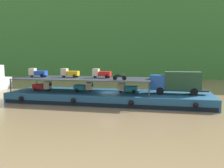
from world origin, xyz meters
TOP-DOWN VIEW (x-y plane):
  - ground_plane at (0.00, 0.00)m, footprint 400.00×400.00m
  - hillside_far_bank at (0.00, 60.40)m, footprint 132.91×34.71m
  - cargo_barge at (-0.00, -0.02)m, footprint 29.08×8.81m
  - covered_lorry at (9.55, 0.20)m, footprint 7.87×2.34m
  - cargo_rack at (-3.80, 0.00)m, footprint 19.88×7.49m
  - mini_truck_lower_stern at (-10.32, -0.59)m, footprint 2.77×1.26m
  - mini_truck_lower_aft at (-3.78, -0.23)m, footprint 2.79×1.29m
  - mini_truck_lower_mid at (2.72, -0.13)m, footprint 2.78×1.26m
  - mini_truck_upper_stern at (-11.51, 0.19)m, footprint 2.80×1.30m
  - mini_truck_upper_mid at (-6.37, 0.67)m, footprint 2.77×1.25m
  - mini_truck_upper_fore at (-1.34, 0.75)m, footprint 2.75×1.22m
  - motorcycle_upper_port at (1.98, -2.25)m, footprint 1.90×0.55m

SIDE VIEW (x-z plane):
  - ground_plane at x=0.00m, z-range 0.00..0.00m
  - cargo_barge at x=0.00m, z-range 0.00..1.50m
  - mini_truck_lower_stern at x=-10.32m, z-range 1.50..2.88m
  - mini_truck_lower_aft at x=-3.78m, z-range 1.50..2.88m
  - mini_truck_lower_mid at x=2.72m, z-range 1.50..2.88m
  - covered_lorry at x=9.55m, z-range 1.64..4.74m
  - cargo_rack at x=-3.80m, z-range 2.44..4.44m
  - motorcycle_upper_port at x=1.98m, z-range 3.50..4.37m
  - mini_truck_upper_stern at x=-11.51m, z-range 3.50..4.88m
  - mini_truck_upper_mid at x=-6.37m, z-range 3.50..4.88m
  - mini_truck_upper_fore at x=-1.34m, z-range 3.50..4.88m
  - hillside_far_bank at x=0.00m, z-range 2.25..37.81m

